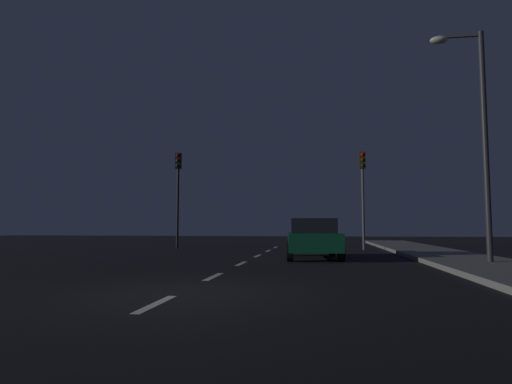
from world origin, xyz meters
TOP-DOWN VIEW (x-y plane):
  - ground_plane at (0.00, 7.00)m, footprint 80.00×80.00m
  - sidewalk_curb_right at (7.50, 7.00)m, footprint 3.00×40.00m
  - lane_stripe_nearest at (0.00, -1.20)m, footprint 0.16×1.60m
  - lane_stripe_second at (0.00, 2.60)m, footprint 0.16×1.60m
  - lane_stripe_third at (0.00, 6.40)m, footprint 0.16×1.60m
  - lane_stripe_fourth at (0.00, 10.20)m, footprint 0.16×1.60m
  - lane_stripe_fifth at (0.00, 14.00)m, footprint 0.16×1.60m
  - lane_stripe_sixth at (0.00, 17.80)m, footprint 0.16×1.60m
  - traffic_signal_left at (-5.34, 15.57)m, footprint 0.32×0.38m
  - traffic_signal_right at (4.89, 15.57)m, footprint 0.32×0.38m
  - car_stopped_ahead at (2.33, 8.97)m, footprint 2.27×4.22m
  - street_lamp_right at (7.57, 6.47)m, footprint 1.66×0.36m

SIDE VIEW (x-z plane):
  - ground_plane at x=0.00m, z-range 0.00..0.00m
  - lane_stripe_nearest at x=0.00m, z-range 0.00..0.01m
  - lane_stripe_second at x=0.00m, z-range 0.00..0.01m
  - lane_stripe_third at x=0.00m, z-range 0.00..0.01m
  - lane_stripe_fourth at x=0.00m, z-range 0.00..0.01m
  - lane_stripe_fifth at x=0.00m, z-range 0.00..0.01m
  - lane_stripe_sixth at x=0.00m, z-range 0.00..0.01m
  - sidewalk_curb_right at x=7.50m, z-range 0.00..0.15m
  - car_stopped_ahead at x=2.33m, z-range 0.01..1.54m
  - traffic_signal_right at x=4.89m, z-range 1.03..6.25m
  - traffic_signal_left at x=-5.34m, z-range 1.05..6.47m
  - street_lamp_right at x=7.57m, z-range 0.72..8.22m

